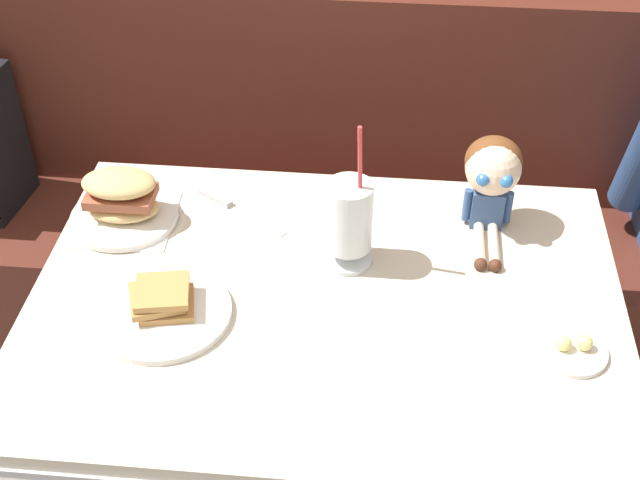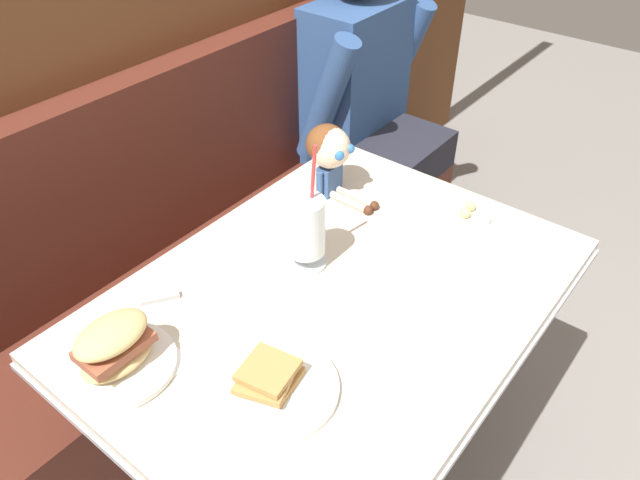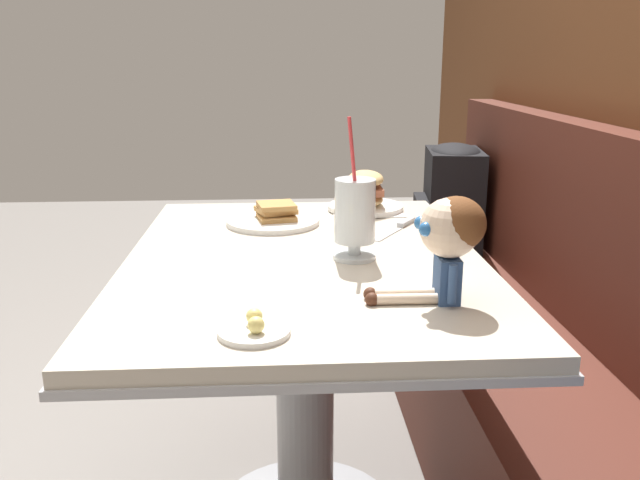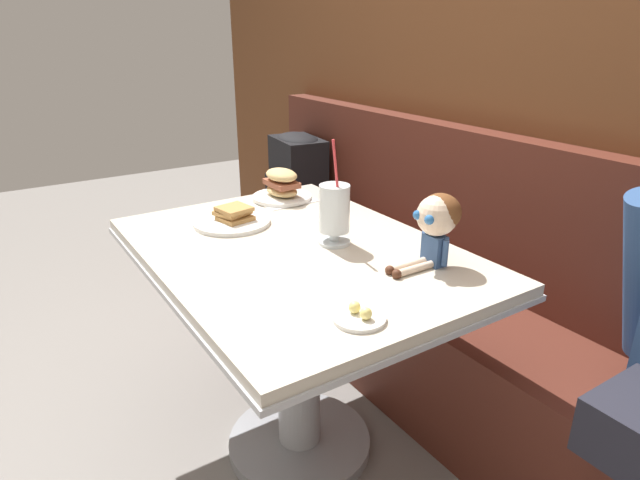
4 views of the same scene
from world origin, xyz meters
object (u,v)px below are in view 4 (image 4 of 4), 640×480
at_px(milkshake_glass, 334,212).
at_px(butter_knife, 327,209).
at_px(toast_plate, 232,219).
at_px(backpack, 297,172).
at_px(sandwich_plate, 282,187).
at_px(seated_doll, 437,219).
at_px(butter_saucer, 359,316).

xyz_separation_m(milkshake_glass, butter_knife, (-0.27, 0.15, -0.09)).
bearing_deg(butter_knife, toast_plate, -99.50).
distance_m(milkshake_glass, backpack, 1.17).
bearing_deg(milkshake_glass, sandwich_plate, 169.72).
relative_size(butter_knife, seated_doll, 0.95).
bearing_deg(sandwich_plate, butter_knife, 19.22).
bearing_deg(sandwich_plate, backpack, 144.88).
bearing_deg(butter_knife, seated_doll, -1.39).
xyz_separation_m(butter_saucer, seated_doll, (-0.13, 0.35, 0.12)).
relative_size(sandwich_plate, butter_saucer, 1.83).
relative_size(seated_doll, backpack, 0.54).
xyz_separation_m(toast_plate, seated_doll, (0.59, 0.32, 0.11)).
relative_size(butter_knife, backpack, 0.51).
bearing_deg(backpack, sandwich_plate, -35.12).
bearing_deg(butter_saucer, toast_plate, 177.89).
xyz_separation_m(butter_knife, backpack, (-0.78, 0.34, -0.09)).
xyz_separation_m(milkshake_glass, backpack, (-1.04, 0.49, -0.18)).
relative_size(butter_saucer, seated_doll, 0.55).
bearing_deg(butter_saucer, milkshake_glass, 152.59).
relative_size(toast_plate, butter_knife, 1.21).
height_order(milkshake_glass, butter_knife, milkshake_glass).
bearing_deg(butter_knife, sandwich_plate, -160.78).
distance_m(sandwich_plate, butter_saucer, 0.92).
distance_m(sandwich_plate, backpack, 0.72).
bearing_deg(backpack, toast_plate, -42.99).
distance_m(toast_plate, butter_saucer, 0.73).
xyz_separation_m(milkshake_glass, butter_saucer, (0.40, -0.21, -0.09)).
bearing_deg(butter_saucer, seated_doll, 110.56).
relative_size(toast_plate, butter_saucer, 2.08).
bearing_deg(toast_plate, milkshake_glass, 29.43).
bearing_deg(sandwich_plate, butter_saucer, -18.65).
height_order(toast_plate, butter_saucer, toast_plate).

